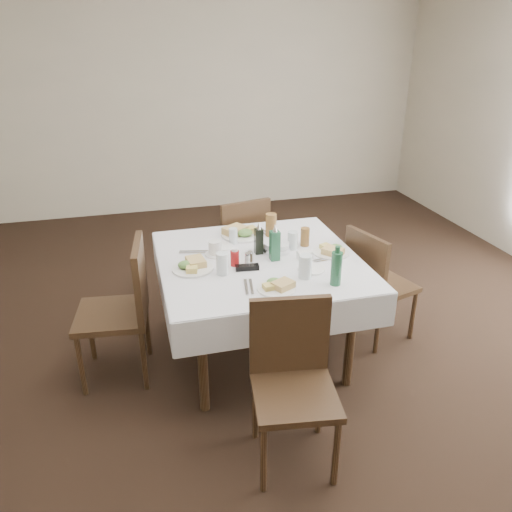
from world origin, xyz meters
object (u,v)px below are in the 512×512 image
Objects in this scene: dining_table at (259,269)px; bread_basket at (277,247)px; chair_west at (125,303)px; water_e at (293,240)px; ketchup_bottle at (235,257)px; chair_south at (292,372)px; chair_north at (241,242)px; water_w at (222,264)px; oil_cruet_green at (275,244)px; chair_east at (374,279)px; water_n at (233,236)px; coffee_mug at (215,249)px; green_bottle at (336,268)px; water_s at (305,267)px; oil_cruet_dark at (259,240)px.

bread_basket is at bearing 30.42° from dining_table.
chair_west is 7.47× the size of water_e.
chair_south is at bearing -82.26° from ketchup_bottle.
chair_north reaches higher than water_w.
oil_cruet_green is (0.16, 0.86, 0.36)m from chair_south.
bread_basket is at bearing 172.44° from chair_east.
oil_cruet_green reaches higher than water_n.
green_bottle is (0.61, -0.61, 0.06)m from coffee_mug.
coffee_mug reaches higher than dining_table.
chair_north is 6.58× the size of coffee_mug.
dining_table is at bearing 179.39° from chair_east.
water_s reaches higher than chair_north.
chair_west is (-1.75, 0.03, 0.05)m from chair_east.
chair_east is 3.42× the size of oil_cruet_green.
dining_table is at bearing 29.98° from water_w.
water_e is (0.19, -0.77, 0.31)m from chair_north.
water_s is at bearing -70.68° from oil_cruet_green.
water_s is (0.26, 0.56, 0.32)m from chair_south.
water_n is 0.23m from coffee_mug.
water_e is (0.37, -0.20, 0.01)m from water_n.
oil_cruet_green is at bearing -177.54° from chair_east.
coffee_mug is 0.56× the size of green_bottle.
green_bottle is at bearing -54.13° from dining_table.
water_w reaches higher than dining_table.
water_e is 0.90× the size of water_w.
water_n is 0.46× the size of green_bottle.
water_w is at bearing -150.02° from dining_table.
water_n is 0.43m from water_e.
bread_basket is (0.15, 0.09, 0.11)m from dining_table.
coffee_mug is at bearing 134.73° from water_s.
water_s is 0.66× the size of oil_cruet_dark.
water_s is at bearing -98.60° from water_e.
water_e reaches higher than coffee_mug.
water_s is (0.31, -0.64, 0.02)m from water_n.
chair_north is at bearing 85.48° from chair_south.
water_e is at bearing 3.75° from chair_west.
chair_west reaches higher than dining_table.
coffee_mug is at bearing 170.20° from oil_cruet_dark.
oil_cruet_green is 2.10× the size of ketchup_bottle.
dining_table is 9.37× the size of water_w.
water_n is at bearing 19.55° from chair_west.
water_s is 0.78× the size of bread_basket.
green_bottle reaches higher than chair_east.
chair_west is 0.87m from water_n.
chair_south is at bearing -100.48° from oil_cruet_green.
ketchup_bottle is (0.10, 0.10, -0.01)m from water_w.
chair_east is (0.86, -0.01, -0.18)m from dining_table.
chair_east is at bearing 2.99° from ketchup_bottle.
chair_north reaches higher than chair_south.
dining_table is 1.39× the size of chair_west.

